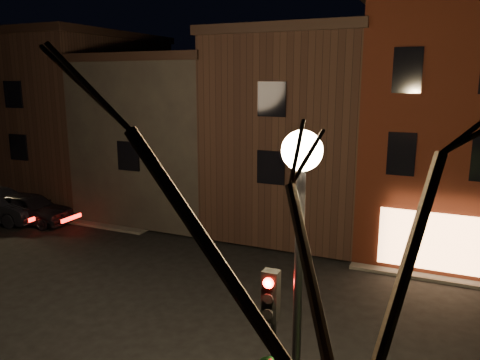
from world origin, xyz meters
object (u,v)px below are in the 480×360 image
street_lamp_near (300,225)px  bare_tree_right (363,217)px  parked_car_a (30,208)px  traffic_signal (272,342)px

street_lamp_near → bare_tree_right: bare_tree_right is taller
bare_tree_right → parked_car_a: 23.39m
traffic_signal → bare_tree_right: size_ratio=0.48×
street_lamp_near → parked_car_a: 20.80m
traffic_signal → bare_tree_right: (1.90, -2.99, 3.34)m
traffic_signal → bare_tree_right: bearing=-57.6°
bare_tree_right → parked_car_a: (-18.82, 12.82, -5.35)m
traffic_signal → parked_car_a: size_ratio=0.86×
street_lamp_near → bare_tree_right: (1.30, -2.50, 0.97)m
street_lamp_near → traffic_signal: (-0.60, 0.49, -2.37)m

